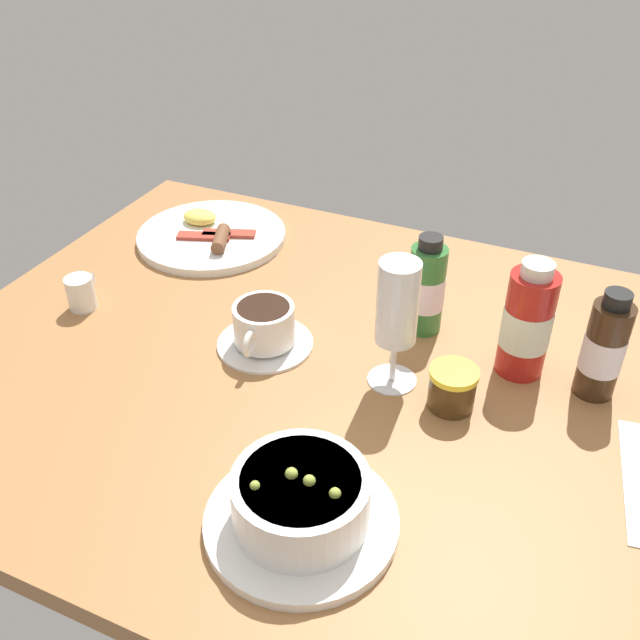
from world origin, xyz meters
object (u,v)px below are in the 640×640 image
at_px(jam_jar, 452,388).
at_px(breakfast_plate, 211,235).
at_px(sauce_bottle_green, 426,288).
at_px(porridge_bowl, 301,502).
at_px(sauce_bottle_brown, 604,349).
at_px(sauce_bottle_red, 527,323).
at_px(creamer_jug, 81,292).
at_px(wine_glass, 397,309).
at_px(coffee_cup, 264,328).

height_order(jam_jar, breakfast_plate, jam_jar).
bearing_deg(sauce_bottle_green, porridge_bowl, -91.22).
bearing_deg(breakfast_plate, sauce_bottle_green, -14.13).
bearing_deg(sauce_bottle_brown, sauce_bottle_red, 176.07).
bearing_deg(creamer_jug, sauce_bottle_green, 18.11).
distance_m(wine_glass, sauce_bottle_green, 0.14).
bearing_deg(coffee_cup, sauce_bottle_red, 15.37).
height_order(coffee_cup, wine_glass, wine_glass).
bearing_deg(breakfast_plate, jam_jar, -26.73).
height_order(wine_glass, sauce_bottle_brown, wine_glass).
xyz_separation_m(wine_glass, breakfast_plate, (-0.41, 0.23, -0.10)).
distance_m(sauce_bottle_brown, breakfast_plate, 0.67).
bearing_deg(creamer_jug, wine_glass, 3.24).
xyz_separation_m(coffee_cup, breakfast_plate, (-0.23, 0.23, -0.02)).
height_order(porridge_bowl, sauce_bottle_red, sauce_bottle_red).
bearing_deg(wine_glass, sauce_bottle_green, 89.71).
bearing_deg(creamer_jug, breakfast_plate, 76.30).
height_order(wine_glass, sauce_bottle_green, wine_glass).
xyz_separation_m(jam_jar, sauce_bottle_brown, (0.16, 0.10, 0.04)).
distance_m(wine_glass, sauce_bottle_brown, 0.26).
relative_size(creamer_jug, sauce_bottle_green, 0.38).
relative_size(coffee_cup, sauce_bottle_green, 0.93).
bearing_deg(porridge_bowl, wine_glass, 88.31).
relative_size(wine_glass, sauce_bottle_green, 1.20).
relative_size(porridge_bowl, breakfast_plate, 0.79).
bearing_deg(sauce_bottle_brown, coffee_cup, -168.80).
distance_m(creamer_jug, sauce_bottle_green, 0.50).
height_order(porridge_bowl, jam_jar, porridge_bowl).
distance_m(sauce_bottle_red, breakfast_plate, 0.58).
xyz_separation_m(sauce_bottle_green, sauce_bottle_red, (0.14, -0.04, 0.01)).
xyz_separation_m(jam_jar, sauce_bottle_red, (0.06, 0.11, 0.05)).
bearing_deg(porridge_bowl, breakfast_plate, 129.49).
xyz_separation_m(coffee_cup, sauce_bottle_brown, (0.43, 0.08, 0.04)).
relative_size(jam_jar, sauce_bottle_brown, 0.41).
bearing_deg(jam_jar, creamer_jug, -178.89).
distance_m(wine_glass, breakfast_plate, 0.49).
bearing_deg(sauce_bottle_red, jam_jar, -120.41).
height_order(wine_glass, breakfast_plate, wine_glass).
bearing_deg(breakfast_plate, coffee_cup, -45.81).
height_order(creamer_jug, sauce_bottle_green, sauce_bottle_green).
bearing_deg(breakfast_plate, creamer_jug, -103.70).
bearing_deg(jam_jar, porridge_bowl, -110.30).
height_order(creamer_jug, jam_jar, creamer_jug).
relative_size(creamer_jug, wine_glass, 0.32).
height_order(porridge_bowl, sauce_bottle_brown, sauce_bottle_brown).
height_order(sauce_bottle_green, sauce_bottle_brown, sauce_bottle_brown).
bearing_deg(creamer_jug, porridge_bowl, -26.31).
xyz_separation_m(coffee_cup, sauce_bottle_red, (0.33, 0.09, 0.04)).
bearing_deg(breakfast_plate, sauce_bottle_red, -14.36).
distance_m(porridge_bowl, jam_jar, 0.26).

